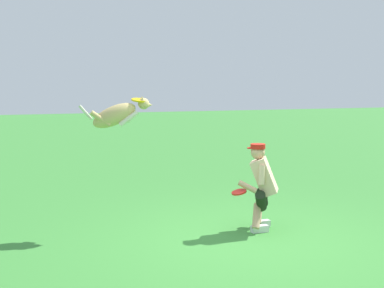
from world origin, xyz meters
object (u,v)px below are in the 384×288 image
dog (118,115)px  frisbee_held (239,192)px  frisbee_flying (139,100)px  person (262,184)px

dog → frisbee_held: size_ratio=4.87×
frisbee_held → frisbee_flying: bearing=-32.0°
dog → person: bearing=-15.0°
person → frisbee_flying: size_ratio=5.52×
dog → frisbee_held: bearing=-20.7°
person → dog: dog is taller
person → dog: 2.37m
frisbee_held → dog: bearing=-27.1°
person → frisbee_flying: bearing=7.7°
person → dog: bearing=10.8°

